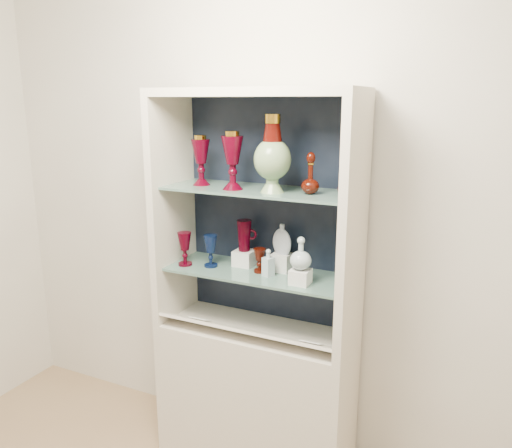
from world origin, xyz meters
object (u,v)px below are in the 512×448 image
at_px(pedestal_lamp_left, 201,160).
at_px(ruby_goblet_tall, 185,249).
at_px(pedestal_lamp_right, 233,161).
at_px(ruby_goblet_small, 260,260).
at_px(ruby_pitcher, 244,236).
at_px(flat_flask, 282,238).
at_px(enamel_urn, 272,154).
at_px(clear_round_decanter, 301,254).
at_px(cameo_medallion, 349,244).
at_px(lidded_bowl, 352,184).
at_px(ruby_decanter_b, 347,176).
at_px(ruby_decanter_a, 311,171).
at_px(cobalt_goblet, 211,251).
at_px(clear_square_bottle, 268,263).

xyz_separation_m(pedestal_lamp_left, ruby_goblet_tall, (-0.08, -0.05, -0.46)).
relative_size(pedestal_lamp_right, ruby_goblet_small, 2.26).
bearing_deg(ruby_pitcher, flat_flask, -10.55).
relative_size(enamel_urn, clear_round_decanter, 2.36).
height_order(ruby_pitcher, cameo_medallion, ruby_pitcher).
relative_size(pedestal_lamp_left, lidded_bowl, 2.67).
bearing_deg(clear_round_decanter, pedestal_lamp_left, 174.16).
relative_size(ruby_decanter_b, ruby_goblet_tall, 1.04).
relative_size(pedestal_lamp_right, flat_flask, 1.75).
bearing_deg(enamel_urn, clear_round_decanter, -6.86).
height_order(enamel_urn, flat_flask, enamel_urn).
distance_m(enamel_urn, ruby_decanter_a, 0.19).
relative_size(enamel_urn, ruby_goblet_small, 2.91).
height_order(ruby_decanter_b, ruby_pitcher, ruby_decanter_b).
bearing_deg(ruby_decanter_b, enamel_urn, -174.41).
relative_size(ruby_decanter_a, cobalt_goblet, 1.28).
distance_m(ruby_goblet_small, clear_round_decanter, 0.26).
distance_m(pedestal_lamp_left, flat_flask, 0.56).
bearing_deg(ruby_decanter_a, clear_round_decanter, -111.34).
bearing_deg(cameo_medallion, cobalt_goblet, -167.90).
distance_m(ruby_pitcher, flat_flask, 0.21).
height_order(ruby_decanter_a, cameo_medallion, ruby_decanter_a).
bearing_deg(ruby_decanter_b, ruby_decanter_a, -179.33).
distance_m(enamel_urn, cobalt_goblet, 0.62).
bearing_deg(ruby_goblet_small, ruby_pitcher, 151.58).
distance_m(ruby_decanter_b, ruby_goblet_small, 0.62).
bearing_deg(flat_flask, enamel_urn, -76.69).
bearing_deg(ruby_goblet_small, clear_square_bottle, -27.90).
xyz_separation_m(cobalt_goblet, ruby_goblet_tall, (-0.13, -0.04, 0.00)).
xyz_separation_m(ruby_goblet_tall, cameo_medallion, (0.82, 0.17, 0.08)).
bearing_deg(clear_square_bottle, ruby_goblet_small, 152.10).
height_order(enamel_urn, cobalt_goblet, enamel_urn).
xyz_separation_m(ruby_goblet_tall, ruby_goblet_small, (0.40, 0.06, -0.03)).
xyz_separation_m(lidded_bowl, clear_round_decanter, (-0.19, -0.14, -0.32)).
bearing_deg(cameo_medallion, clear_square_bottle, -157.39).
bearing_deg(clear_round_decanter, ruby_goblet_small, 164.26).
bearing_deg(cameo_medallion, ruby_goblet_tall, -167.15).
height_order(ruby_goblet_tall, ruby_pitcher, ruby_pitcher).
bearing_deg(ruby_goblet_tall, cobalt_goblet, 15.89).
height_order(pedestal_lamp_left, ruby_decanter_b, pedestal_lamp_left).
distance_m(ruby_decanter_b, cameo_medallion, 0.37).
distance_m(pedestal_lamp_left, ruby_goblet_tall, 0.47).
height_order(enamel_urn, cameo_medallion, enamel_urn).
bearing_deg(enamel_urn, clear_square_bottle, 145.96).
bearing_deg(ruby_decanter_b, flat_flask, 166.26).
xyz_separation_m(lidded_bowl, ruby_goblet_small, (-0.43, -0.07, -0.41)).
xyz_separation_m(ruby_decanter_b, ruby_goblet_tall, (-0.82, -0.05, -0.42)).
bearing_deg(ruby_goblet_small, lidded_bowl, 9.23).
bearing_deg(lidded_bowl, ruby_decanter_b, -90.00).
bearing_deg(ruby_decanter_b, pedestal_lamp_right, -175.76).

